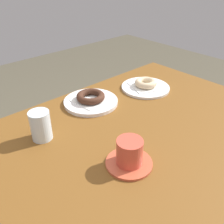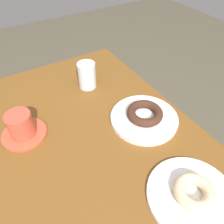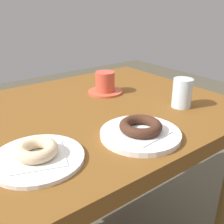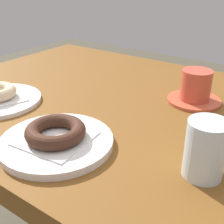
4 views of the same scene
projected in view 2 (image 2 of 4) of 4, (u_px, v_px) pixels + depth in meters
table at (82, 175)px, 0.68m from camera, size 1.08×0.80×0.73m
plate_chocolate_ring at (144, 118)px, 0.74m from camera, size 0.23×0.23×0.02m
napkin_chocolate_ring at (144, 116)px, 0.73m from camera, size 0.14×0.14×0.00m
donut_chocolate_ring at (145, 113)px, 0.72m from camera, size 0.12×0.12×0.03m
plate_sugar_ring at (192, 196)px, 0.55m from camera, size 0.23×0.23×0.01m
napkin_sugar_ring at (192, 195)px, 0.54m from camera, size 0.17×0.17×0.00m
donut_sugar_ring at (194, 192)px, 0.53m from camera, size 0.10×0.10×0.03m
water_glass at (87, 75)px, 0.85m from camera, size 0.07×0.07×0.10m
coffee_cup at (21, 127)px, 0.67m from camera, size 0.14×0.14×0.09m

